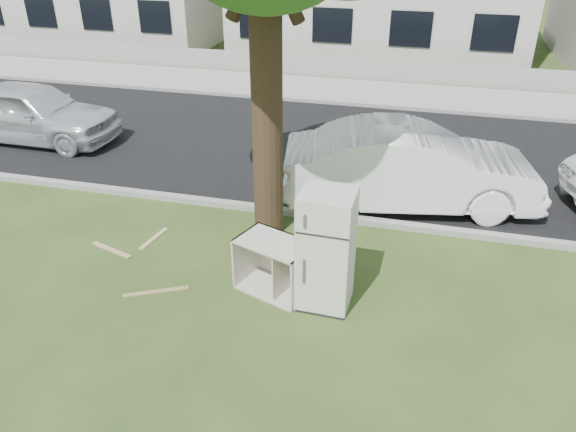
% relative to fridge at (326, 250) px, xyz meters
% --- Properties ---
extents(ground, '(120.00, 120.00, 0.00)m').
position_rel_fridge_xyz_m(ground, '(-1.03, 0.11, -0.94)').
color(ground, '#2C4418').
extents(road, '(120.00, 7.00, 0.01)m').
position_rel_fridge_xyz_m(road, '(-1.03, 6.11, -0.94)').
color(road, black).
rests_on(road, ground).
extents(kerb_near, '(120.00, 0.18, 0.12)m').
position_rel_fridge_xyz_m(kerb_near, '(-1.03, 2.56, -0.94)').
color(kerb_near, gray).
rests_on(kerb_near, ground).
extents(kerb_far, '(120.00, 0.18, 0.12)m').
position_rel_fridge_xyz_m(kerb_far, '(-1.03, 9.66, -0.94)').
color(kerb_far, gray).
rests_on(kerb_far, ground).
extents(sidewalk, '(120.00, 2.80, 0.01)m').
position_rel_fridge_xyz_m(sidewalk, '(-1.03, 11.11, -0.94)').
color(sidewalk, gray).
rests_on(sidewalk, ground).
extents(low_wall, '(120.00, 0.15, 0.70)m').
position_rel_fridge_xyz_m(low_wall, '(-1.03, 12.71, -0.59)').
color(low_wall, gray).
rests_on(low_wall, ground).
extents(fridge, '(0.80, 0.74, 1.88)m').
position_rel_fridge_xyz_m(fridge, '(0.00, 0.00, 0.00)').
color(fridge, beige).
rests_on(fridge, ground).
extents(cabinet, '(1.31, 1.06, 0.89)m').
position_rel_fridge_xyz_m(cabinet, '(-0.83, 0.12, -0.50)').
color(cabinet, beige).
rests_on(cabinet, ground).
extents(plank_a, '(0.95, 0.54, 0.02)m').
position_rel_fridge_xyz_m(plank_a, '(-2.63, -0.43, -0.93)').
color(plank_a, '#99814A').
rests_on(plank_a, ground).
extents(plank_b, '(0.90, 0.36, 0.02)m').
position_rel_fridge_xyz_m(plank_b, '(-3.95, 0.50, -0.93)').
color(plank_b, tan).
rests_on(plank_b, ground).
extents(plank_c, '(0.22, 0.80, 0.02)m').
position_rel_fridge_xyz_m(plank_c, '(-3.39, 1.05, -0.93)').
color(plank_c, tan).
rests_on(plank_c, ground).
extents(car_center, '(5.23, 2.64, 1.65)m').
position_rel_fridge_xyz_m(car_center, '(1.02, 3.59, -0.12)').
color(car_center, white).
rests_on(car_center, ground).
extents(car_left, '(4.45, 1.83, 1.51)m').
position_rel_fridge_xyz_m(car_left, '(-8.53, 4.85, -0.19)').
color(car_left, silver).
rests_on(car_left, ground).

